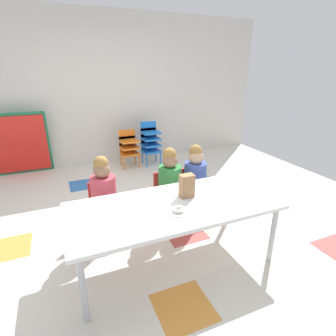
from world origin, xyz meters
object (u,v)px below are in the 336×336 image
Objects in this scene: paper_bag_brown at (187,186)px; kid_chair_orange_stack at (129,146)px; seated_child_far_right at (195,175)px; paper_plate_near_edge at (178,212)px; donut_powdered_on_plate at (178,209)px; seated_child_near_camera at (103,190)px; folded_activity_table at (21,144)px; kid_chair_blue_stack at (150,140)px; craft_table at (174,209)px; seated_child_middle_seat at (170,179)px.

kid_chair_orange_stack is at bearing 87.16° from paper_bag_brown.
seated_child_far_right is 2.09m from kid_chair_orange_stack.
paper_bag_brown is at bearing 50.24° from paper_plate_near_edge.
donut_powdered_on_plate is (-0.19, -0.23, -0.09)m from paper_bag_brown.
seated_child_near_camera is 2.57m from folded_activity_table.
folded_activity_table is (-2.20, 0.31, 0.08)m from kid_chair_blue_stack.
seated_child_near_camera reaches higher than kid_chair_blue_stack.
paper_plate_near_edge is at bearing -129.76° from paper_bag_brown.
paper_plate_near_edge is at bearing -126.58° from seated_child_far_right.
kid_chair_orange_stack is at bearing -179.93° from kid_chair_blue_stack.
donut_powdered_on_plate reaches higher than craft_table.
seated_child_middle_seat is 0.58m from paper_bag_brown.
seated_child_far_right reaches higher than donut_powdered_on_plate.
seated_child_middle_seat is at bearing -54.33° from folded_activity_table.
paper_bag_brown reaches higher than craft_table.
seated_child_far_right is at bearing 0.00° from seated_child_near_camera.
seated_child_middle_seat is 1.15× the size of kid_chair_blue_stack.
donut_powdered_on_plate is (0.49, -0.78, 0.07)m from seated_child_near_camera.
paper_bag_brown reaches higher than donut_powdered_on_plate.
craft_table is 0.69m from seated_child_middle_seat.
craft_table is 0.15m from paper_plate_near_edge.
paper_plate_near_edge is at bearing 0.00° from donut_powdered_on_plate.
seated_child_far_right is at bearing -82.88° from kid_chair_orange_stack.
seated_child_middle_seat is at bearing -103.28° from kid_chair_blue_stack.
paper_plate_near_edge is at bearing -108.05° from seated_child_middle_seat.
kid_chair_blue_stack is at bearing 76.72° from seated_child_middle_seat.
paper_plate_near_edge is (-0.26, -0.78, 0.05)m from seated_child_middle_seat.
paper_bag_brown is 0.31m from donut_powdered_on_plate.
kid_chair_blue_stack reaches higher than paper_plate_near_edge.
kid_chair_orange_stack is at bearing 88.13° from seated_child_middle_seat.
folded_activity_table is at bearing 112.01° from seated_child_near_camera.
paper_plate_near_edge is (-0.74, -2.86, 0.15)m from kid_chair_blue_stack.
seated_child_near_camera is 1.15× the size of kid_chair_blue_stack.
kid_chair_orange_stack reaches higher than craft_table.
folded_activity_table is at bearing 116.00° from craft_table.
kid_chair_blue_stack is at bearing -7.96° from folded_activity_table.
seated_child_far_right is 8.46× the size of donut_powdered_on_plate.
kid_chair_orange_stack is at bearing 68.55° from seated_child_near_camera.
seated_child_middle_seat is 5.10× the size of paper_plate_near_edge.
donut_powdered_on_plate is at bearing -126.58° from seated_child_far_right.
paper_plate_near_edge reaches higher than craft_table.
seated_child_near_camera is 8.46× the size of donut_powdered_on_plate.
craft_table is 2.74m from kid_chair_orange_stack.
seated_child_near_camera is at bearing -120.80° from kid_chair_blue_stack.
seated_child_far_right is at bearing -49.47° from folded_activity_table.
paper_bag_brown reaches higher than paper_plate_near_edge.
seated_child_near_camera and seated_child_middle_seat have the same top height.
seated_child_far_right reaches higher than paper_bag_brown.
paper_plate_near_edge is 0.02m from donut_powdered_on_plate.
seated_child_near_camera is 0.89m from paper_bag_brown.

